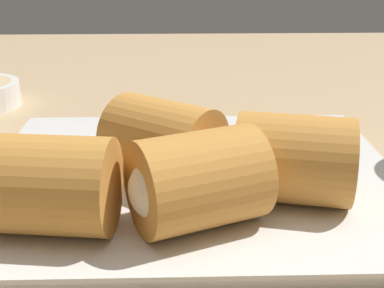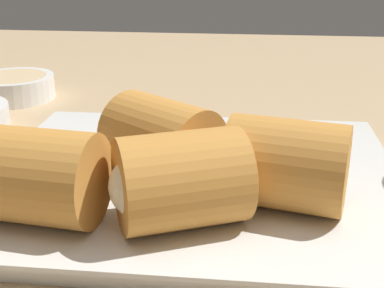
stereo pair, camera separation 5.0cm
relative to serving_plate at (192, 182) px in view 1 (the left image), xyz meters
The scene contains 6 objects.
table_surface 2.72cm from the serving_plate, behind, with size 180.00×140.00×2.00cm.
serving_plate is the anchor object (origin of this frame).
roll_front_left 8.33cm from the serving_plate, 35.27° to the right, with size 9.07×7.49×5.91cm.
roll_front_right 8.54cm from the serving_plate, 92.24° to the right, with size 9.24×8.39×5.91cm.
roll_back_left 12.57cm from the serving_plate, 139.33° to the right, with size 8.88×6.80×5.91cm.
roll_back_right 4.72cm from the serving_plate, 168.70° to the right, with size 9.57×9.25×5.91cm.
Camera 1 is at (1.01, -36.80, 20.13)cm, focal length 50.00 mm.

